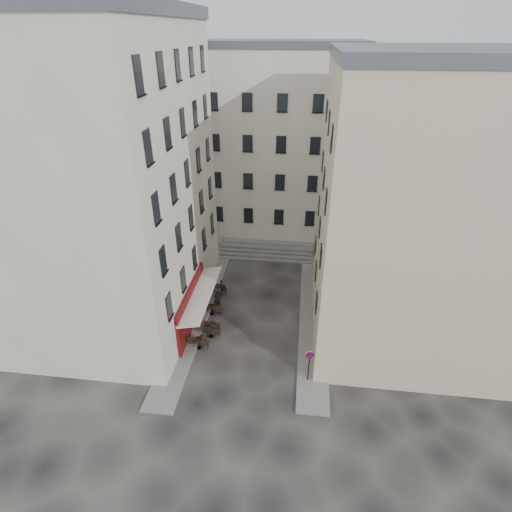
% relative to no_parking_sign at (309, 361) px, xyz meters
% --- Properties ---
extents(ground, '(90.00, 90.00, 0.00)m').
position_rel_no_parking_sign_xyz_m(ground, '(-4.17, 3.39, -1.75)').
color(ground, black).
rests_on(ground, ground).
extents(sidewalk_left, '(2.00, 22.00, 0.12)m').
position_rel_no_parking_sign_xyz_m(sidewalk_left, '(-8.67, 7.39, -1.69)').
color(sidewalk_left, slate).
rests_on(sidewalk_left, ground).
extents(sidewalk_right, '(2.00, 18.00, 0.12)m').
position_rel_no_parking_sign_xyz_m(sidewalk_right, '(0.33, 6.39, -1.69)').
color(sidewalk_right, slate).
rests_on(sidewalk_right, ground).
extents(building_left, '(12.20, 16.20, 20.60)m').
position_rel_no_parking_sign_xyz_m(building_left, '(-14.67, 6.39, 8.56)').
color(building_left, beige).
rests_on(building_left, ground).
extents(building_right, '(12.20, 14.20, 18.60)m').
position_rel_no_parking_sign_xyz_m(building_right, '(6.33, 6.89, 7.56)').
color(building_right, '#C4B992').
rests_on(building_right, ground).
extents(building_back, '(18.20, 10.20, 18.60)m').
position_rel_no_parking_sign_xyz_m(building_back, '(-5.17, 22.39, 7.56)').
color(building_back, beige).
rests_on(building_back, ground).
extents(cafe_storefront, '(1.74, 7.30, 3.50)m').
position_rel_no_parking_sign_xyz_m(cafe_storefront, '(-8.48, 4.39, 0.13)').
color(cafe_storefront, '#440909').
rests_on(cafe_storefront, ground).
extents(stone_steps, '(9.00, 3.15, 0.80)m').
position_rel_no_parking_sign_xyz_m(stone_steps, '(-4.17, 15.97, -1.35)').
color(stone_steps, '#5B5856').
rests_on(stone_steps, ground).
extents(bollard_near, '(0.12, 0.12, 0.98)m').
position_rel_no_parking_sign_xyz_m(bollard_near, '(-7.42, 2.39, -1.22)').
color(bollard_near, black).
rests_on(bollard_near, ground).
extents(bollard_mid, '(0.12, 0.12, 0.98)m').
position_rel_no_parking_sign_xyz_m(bollard_mid, '(-7.42, 5.89, -1.22)').
color(bollard_mid, black).
rests_on(bollard_mid, ground).
extents(bollard_far, '(0.12, 0.12, 0.98)m').
position_rel_no_parking_sign_xyz_m(bollard_far, '(-7.42, 9.39, -1.22)').
color(bollard_far, black).
rests_on(bollard_far, ground).
extents(no_parking_sign, '(0.56, 0.14, 2.46)m').
position_rel_no_parking_sign_xyz_m(no_parking_sign, '(0.00, 0.00, 0.00)').
color(no_parking_sign, black).
rests_on(no_parking_sign, ground).
extents(bistro_table_a, '(1.43, 0.67, 1.01)m').
position_rel_no_parking_sign_xyz_m(bistro_table_a, '(-7.58, 2.11, -1.23)').
color(bistro_table_a, black).
rests_on(bistro_table_a, ground).
extents(bistro_table_b, '(1.33, 0.62, 0.93)m').
position_rel_no_parking_sign_xyz_m(bistro_table_b, '(-6.96, 3.38, -1.27)').
color(bistro_table_b, black).
rests_on(bistro_table_b, ground).
extents(bistro_table_c, '(1.21, 0.57, 0.85)m').
position_rel_no_parking_sign_xyz_m(bistro_table_c, '(-7.02, 4.05, -1.31)').
color(bistro_table_c, black).
rests_on(bistro_table_c, ground).
extents(bistro_table_d, '(1.38, 0.65, 0.97)m').
position_rel_no_parking_sign_xyz_m(bistro_table_d, '(-7.48, 5.98, -1.25)').
color(bistro_table_d, black).
rests_on(bistro_table_d, ground).
extents(bistro_table_e, '(1.43, 0.67, 1.01)m').
position_rel_no_parking_sign_xyz_m(bistro_table_e, '(-7.56, 8.74, -1.23)').
color(bistro_table_e, black).
rests_on(bistro_table_e, ground).
extents(pedestrian, '(0.68, 0.66, 1.58)m').
position_rel_no_parking_sign_xyz_m(pedestrian, '(-7.26, 6.98, -0.96)').
color(pedestrian, black).
rests_on(pedestrian, ground).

